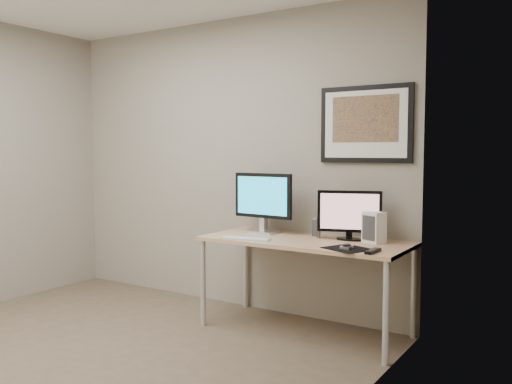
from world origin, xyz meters
TOP-DOWN VIEW (x-y plane):
  - floor at (0.00, 0.00)m, footprint 3.60×3.60m
  - room at (0.00, 0.45)m, footprint 3.60×3.60m
  - desk at (1.00, 1.35)m, footprint 1.60×0.70m
  - framed_art at (1.35, 1.68)m, footprint 0.75×0.04m
  - monitor_large at (0.55, 1.45)m, footprint 0.55×0.19m
  - monitor_tv at (1.31, 1.49)m, footprint 0.47×0.18m
  - speaker_left at (0.48, 1.59)m, footprint 0.08×0.08m
  - speaker_right at (1.04, 1.47)m, footprint 0.06×0.06m
  - keyboard at (0.62, 1.09)m, footprint 0.41×0.18m
  - mousepad at (1.44, 1.14)m, footprint 0.37×0.35m
  - mouse at (1.44, 1.13)m, footprint 0.07×0.11m
  - remote at (1.64, 1.11)m, footprint 0.05×0.19m
  - fan_unit at (1.51, 1.48)m, footprint 0.18×0.16m

SIDE VIEW (x-z plane):
  - floor at x=0.00m, z-range 0.00..0.00m
  - desk at x=1.00m, z-range 0.30..1.03m
  - mousepad at x=1.44m, z-range 0.73..0.73m
  - keyboard at x=0.62m, z-range 0.73..0.74m
  - remote at x=1.64m, z-range 0.73..0.75m
  - mouse at x=1.44m, z-range 0.73..0.77m
  - speaker_right at x=1.04m, z-range 0.73..0.89m
  - speaker_left at x=0.48m, z-range 0.73..0.89m
  - fan_unit at x=1.51m, z-range 0.73..0.96m
  - monitor_tv at x=1.31m, z-range 0.74..1.13m
  - monitor_large at x=0.55m, z-range 0.76..1.26m
  - framed_art at x=1.35m, z-range 1.32..1.92m
  - room at x=0.00m, z-range -0.16..3.44m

